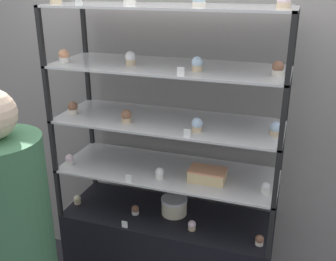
% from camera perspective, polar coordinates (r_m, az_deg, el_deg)
% --- Properties ---
extents(back_wall, '(8.00, 0.05, 2.60)m').
position_cam_1_polar(back_wall, '(2.57, 2.72, 3.70)').
color(back_wall, gray).
rests_on(back_wall, ground_plane).
extents(display_base, '(1.28, 0.47, 0.70)m').
position_cam_1_polar(display_base, '(2.71, -0.00, -18.29)').
color(display_base, black).
rests_on(display_base, ground_plane).
extents(display_riser_lower, '(1.28, 0.47, 0.31)m').
position_cam_1_polar(display_riser_lower, '(2.35, -0.00, -6.12)').
color(display_riser_lower, black).
rests_on(display_riser_lower, display_base).
extents(display_riser_middle, '(1.28, 0.47, 0.31)m').
position_cam_1_polar(display_riser_middle, '(2.23, -0.00, 1.02)').
color(display_riser_middle, black).
rests_on(display_riser_middle, display_riser_lower).
extents(display_riser_upper, '(1.28, 0.47, 0.31)m').
position_cam_1_polar(display_riser_upper, '(2.14, -0.00, 8.88)').
color(display_riser_upper, black).
rests_on(display_riser_upper, display_riser_middle).
extents(display_riser_top, '(1.28, 0.47, 0.31)m').
position_cam_1_polar(display_riser_top, '(2.10, -0.00, 17.23)').
color(display_riser_top, black).
rests_on(display_riser_top, display_riser_upper).
extents(layer_cake_centerpiece, '(0.16, 0.16, 0.11)m').
position_cam_1_polar(layer_cake_centerpiece, '(2.48, 0.90, -10.86)').
color(layer_cake_centerpiece, beige).
rests_on(layer_cake_centerpiece, display_base).
extents(sheet_cake_frosted, '(0.21, 0.13, 0.07)m').
position_cam_1_polar(sheet_cake_frosted, '(2.22, 5.74, -6.43)').
color(sheet_cake_frosted, '#DBBC84').
rests_on(sheet_cake_frosted, display_riser_lower).
extents(cupcake_0, '(0.05, 0.05, 0.06)m').
position_cam_1_polar(cupcake_0, '(2.66, -13.02, -9.75)').
color(cupcake_0, '#CCB28C').
rests_on(cupcake_0, display_base).
extents(cupcake_1, '(0.05, 0.05, 0.06)m').
position_cam_1_polar(cupcake_1, '(2.50, -4.77, -11.42)').
color(cupcake_1, white).
rests_on(cupcake_1, display_base).
extents(cupcake_2, '(0.05, 0.05, 0.06)m').
position_cam_1_polar(cupcake_2, '(2.36, 3.48, -13.58)').
color(cupcake_2, '#CCB28C').
rests_on(cupcake_2, display_base).
extents(cupcake_3, '(0.05, 0.05, 0.06)m').
position_cam_1_polar(cupcake_3, '(2.30, 13.13, -15.25)').
color(cupcake_3, beige).
rests_on(cupcake_3, display_base).
extents(price_tag_0, '(0.04, 0.00, 0.04)m').
position_cam_1_polar(price_tag_0, '(2.39, -6.32, -13.39)').
color(price_tag_0, white).
rests_on(price_tag_0, display_base).
extents(cupcake_4, '(0.05, 0.05, 0.06)m').
position_cam_1_polar(cupcake_4, '(2.47, -14.11, -4.11)').
color(cupcake_4, white).
rests_on(cupcake_4, display_riser_lower).
extents(cupcake_5, '(0.05, 0.05, 0.06)m').
position_cam_1_polar(cupcake_5, '(2.24, -1.21, -6.20)').
color(cupcake_5, white).
rests_on(cupcake_5, display_riser_lower).
extents(cupcake_6, '(0.05, 0.05, 0.06)m').
position_cam_1_polar(cupcake_6, '(2.15, 13.98, -8.10)').
color(cupcake_6, white).
rests_on(cupcake_6, display_riser_lower).
extents(price_tag_1, '(0.04, 0.00, 0.04)m').
position_cam_1_polar(price_tag_1, '(2.21, -5.75, -6.91)').
color(price_tag_1, white).
rests_on(price_tag_1, display_riser_lower).
extents(cupcake_7, '(0.06, 0.06, 0.07)m').
position_cam_1_polar(cupcake_7, '(2.39, -13.66, 3.20)').
color(cupcake_7, beige).
rests_on(cupcake_7, display_riser_middle).
extents(cupcake_8, '(0.06, 0.06, 0.07)m').
position_cam_1_polar(cupcake_8, '(2.19, -6.06, 2.05)').
color(cupcake_8, '#CCB28C').
rests_on(cupcake_8, display_riser_middle).
extents(cupcake_9, '(0.06, 0.06, 0.07)m').
position_cam_1_polar(cupcake_9, '(2.05, 4.24, 0.82)').
color(cupcake_9, '#CCB28C').
rests_on(cupcake_9, display_riser_middle).
extents(cupcake_10, '(0.06, 0.06, 0.07)m').
position_cam_1_polar(cupcake_10, '(2.07, 15.40, 0.24)').
color(cupcake_10, '#CCB28C').
rests_on(cupcake_10, display_riser_middle).
extents(price_tag_2, '(0.04, 0.00, 0.04)m').
position_cam_1_polar(price_tag_2, '(1.98, 2.79, -0.40)').
color(price_tag_2, white).
rests_on(price_tag_2, display_riser_middle).
extents(cupcake_11, '(0.06, 0.06, 0.07)m').
position_cam_1_polar(cupcake_11, '(2.29, -14.87, 10.39)').
color(cupcake_11, white).
rests_on(cupcake_11, display_riser_upper).
extents(cupcake_12, '(0.06, 0.06, 0.07)m').
position_cam_1_polar(cupcake_12, '(2.16, -5.47, 10.38)').
color(cupcake_12, '#CCB28C').
rests_on(cupcake_12, display_riser_upper).
extents(cupcake_13, '(0.06, 0.06, 0.07)m').
position_cam_1_polar(cupcake_13, '(2.01, 4.23, 9.60)').
color(cupcake_13, '#CCB28C').
rests_on(cupcake_13, display_riser_upper).
extents(cupcake_14, '(0.06, 0.06, 0.07)m').
position_cam_1_polar(cupcake_14, '(1.97, 15.65, 8.64)').
color(cupcake_14, beige).
rests_on(cupcake_14, display_riser_upper).
extents(price_tag_3, '(0.04, 0.00, 0.04)m').
position_cam_1_polar(price_tag_3, '(1.89, 1.86, 8.54)').
color(price_tag_3, white).
rests_on(price_tag_3, display_riser_upper).
extents(cupcake_18, '(0.07, 0.07, 0.07)m').
position_cam_1_polar(cupcake_18, '(1.93, 16.48, 17.68)').
color(cupcake_18, '#CCB28C').
rests_on(cupcake_18, display_riser_top).
extents(price_tag_4, '(0.04, 0.00, 0.04)m').
position_cam_1_polar(price_tag_4, '(2.07, -12.84, 17.84)').
color(price_tag_4, white).
rests_on(price_tag_4, display_riser_top).
extents(customer_figure, '(0.39, 0.39, 1.66)m').
position_cam_1_polar(customer_figure, '(2.06, -21.58, -15.59)').
color(customer_figure, brown).
rests_on(customer_figure, ground_plane).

